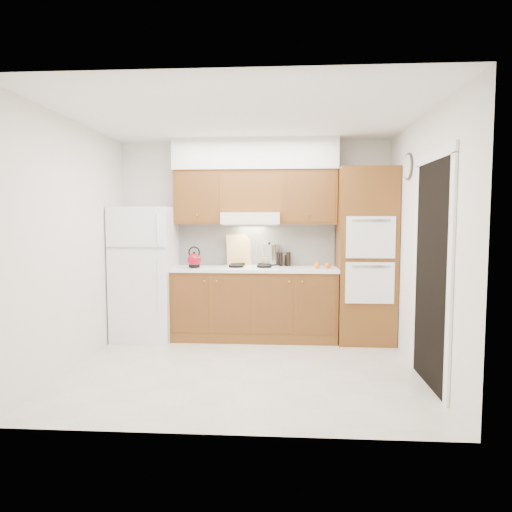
{
  "coord_description": "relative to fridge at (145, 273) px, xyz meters",
  "views": [
    {
      "loc": [
        0.43,
        -4.68,
        1.57
      ],
      "look_at": [
        0.09,
        0.45,
        1.15
      ],
      "focal_mm": 32.0,
      "sensor_mm": 36.0,
      "label": 1
    }
  ],
  "objects": [
    {
      "name": "ceiling",
      "position": [
        1.41,
        -1.14,
        1.74
      ],
      "size": [
        3.6,
        3.6,
        0.0
      ],
      "primitive_type": "plane",
      "color": "white",
      "rests_on": "wall_back"
    },
    {
      "name": "oven_cabinet",
      "position": [
        2.85,
        0.03,
        0.24
      ],
      "size": [
        0.7,
        0.65,
        2.2
      ],
      "primitive_type": "cube",
      "color": "brown",
      "rests_on": "floor"
    },
    {
      "name": "soffit",
      "position": [
        1.43,
        0.18,
        1.54
      ],
      "size": [
        2.13,
        0.36,
        0.4
      ],
      "primitive_type": "cube",
      "color": "silver",
      "rests_on": "wall_back"
    },
    {
      "name": "fridge",
      "position": [
        0.0,
        0.0,
        0.0
      ],
      "size": [
        0.75,
        0.72,
        1.72
      ],
      "primitive_type": "cube",
      "color": "white",
      "rests_on": "floor"
    },
    {
      "name": "condiment_c",
      "position": [
        1.85,
        0.29,
        0.15
      ],
      "size": [
        0.06,
        0.06,
        0.15
      ],
      "primitive_type": "cylinder",
      "rotation": [
        0.0,
        0.0,
        0.2
      ],
      "color": "black",
      "rests_on": "countertop"
    },
    {
      "name": "upper_cab_over_hood",
      "position": [
        1.38,
        0.19,
        1.06
      ],
      "size": [
        0.75,
        0.33,
        0.55
      ],
      "primitive_type": "cube",
      "color": "brown",
      "rests_on": "range_hood"
    },
    {
      "name": "wall_right",
      "position": [
        3.21,
        -1.14,
        0.44
      ],
      "size": [
        0.02,
        3.0,
        2.6
      ],
      "primitive_type": "cube",
      "color": "white",
      "rests_on": "floor"
    },
    {
      "name": "orange_far",
      "position": [
        2.23,
        -0.0,
        0.12
      ],
      "size": [
        0.09,
        0.09,
        0.08
      ],
      "primitive_type": "sphere",
      "rotation": [
        0.0,
        0.0,
        0.23
      ],
      "color": "orange",
      "rests_on": "countertop"
    },
    {
      "name": "kettle",
      "position": [
        0.66,
        -0.05,
        0.18
      ],
      "size": [
        0.21,
        0.21,
        0.18
      ],
      "primitive_type": "sphere",
      "rotation": [
        0.0,
        0.0,
        -0.19
      ],
      "color": "maroon",
      "rests_on": "countertop"
    },
    {
      "name": "base_cabinets",
      "position": [
        1.43,
        0.06,
        -0.41
      ],
      "size": [
        2.11,
        0.6,
        0.9
      ],
      "primitive_type": "cube",
      "color": "brown",
      "rests_on": "floor"
    },
    {
      "name": "countertop",
      "position": [
        1.43,
        0.05,
        0.06
      ],
      "size": [
        2.13,
        0.62,
        0.04
      ],
      "primitive_type": "cube",
      "color": "white",
      "rests_on": "base_cabinets"
    },
    {
      "name": "backsplash",
      "position": [
        1.43,
        0.34,
        0.36
      ],
      "size": [
        2.11,
        0.03,
        0.56
      ],
      "primitive_type": "cube",
      "color": "white",
      "rests_on": "countertop"
    },
    {
      "name": "wall_back",
      "position": [
        1.41,
        0.36,
        0.44
      ],
      "size": [
        3.6,
        0.02,
        2.6
      ],
      "primitive_type": "cube",
      "color": "white",
      "rests_on": "floor"
    },
    {
      "name": "condiment_a",
      "position": [
        1.77,
        0.23,
        0.17
      ],
      "size": [
        0.06,
        0.06,
        0.18
      ],
      "primitive_type": "cylinder",
      "rotation": [
        0.0,
        0.0,
        0.13
      ],
      "color": "black",
      "rests_on": "countertop"
    },
    {
      "name": "upper_cab_left",
      "position": [
        0.69,
        0.19,
        0.99
      ],
      "size": [
        0.63,
        0.33,
        0.7
      ],
      "primitive_type": "cube",
      "color": "brown",
      "rests_on": "wall_back"
    },
    {
      "name": "wall_left",
      "position": [
        -0.4,
        -1.14,
        0.44
      ],
      "size": [
        0.02,
        3.0,
        2.6
      ],
      "primitive_type": "cube",
      "color": "white",
      "rests_on": "floor"
    },
    {
      "name": "wall_clock",
      "position": [
        3.19,
        -0.59,
        1.29
      ],
      "size": [
        0.02,
        0.3,
        0.3
      ],
      "primitive_type": "cylinder",
      "rotation": [
        0.0,
        1.57,
        0.0
      ],
      "color": "#3F3833",
      "rests_on": "wall_right"
    },
    {
      "name": "floor",
      "position": [
        1.41,
        -1.14,
        -0.86
      ],
      "size": [
        3.6,
        3.6,
        0.0
      ],
      "primitive_type": "plane",
      "color": "#BEB5A6",
      "rests_on": "ground"
    },
    {
      "name": "condiment_b",
      "position": [
        1.87,
        0.23,
        0.17
      ],
      "size": [
        0.06,
        0.06,
        0.19
      ],
      "primitive_type": "cylinder",
      "rotation": [
        0.0,
        0.0,
        0.0
      ],
      "color": "black",
      "rests_on": "countertop"
    },
    {
      "name": "cooktop",
      "position": [
        1.38,
        0.07,
        0.09
      ],
      "size": [
        0.74,
        0.5,
        0.01
      ],
      "primitive_type": "cube",
      "color": "white",
      "rests_on": "countertop"
    },
    {
      "name": "doorway",
      "position": [
        3.19,
        -1.49,
        0.19
      ],
      "size": [
        0.02,
        0.9,
        2.1
      ],
      "primitive_type": "cube",
      "color": "black",
      "rests_on": "floor"
    },
    {
      "name": "stock_pot",
      "position": [
        1.61,
        0.26,
        0.24
      ],
      "size": [
        0.3,
        0.3,
        0.25
      ],
      "primitive_type": "cylinder",
      "rotation": [
        0.0,
        0.0,
        -0.28
      ],
      "color": "silver",
      "rests_on": "cooktop"
    },
    {
      "name": "upper_cab_right",
      "position": [
        2.12,
        0.19,
        0.99
      ],
      "size": [
        0.73,
        0.33,
        0.7
      ],
      "primitive_type": "cube",
      "color": "brown",
      "rests_on": "wall_back"
    },
    {
      "name": "orange_near",
      "position": [
        2.37,
        0.01,
        0.12
      ],
      "size": [
        0.1,
        0.1,
        0.08
      ],
      "primitive_type": "sphere",
      "rotation": [
        0.0,
        0.0,
        0.34
      ],
      "color": "orange",
      "rests_on": "countertop"
    },
    {
      "name": "cutting_board",
      "position": [
        1.2,
        0.26,
        0.28
      ],
      "size": [
        0.35,
        0.22,
        0.44
      ],
      "primitive_type": "cube",
      "rotation": [
        -0.21,
        0.0,
        0.36
      ],
      "color": "tan",
      "rests_on": "countertop"
    },
    {
      "name": "range_hood",
      "position": [
        1.38,
        0.13,
        0.71
      ],
      "size": [
        0.75,
        0.45,
        0.15
      ],
      "primitive_type": "cube",
      "color": "silver",
      "rests_on": "wall_back"
    }
  ]
}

